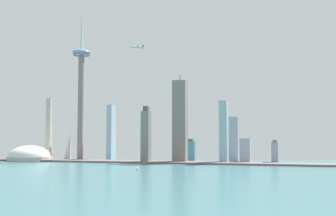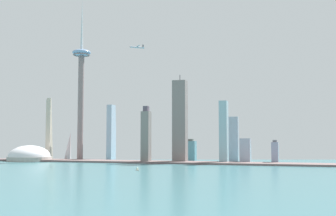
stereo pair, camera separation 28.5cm
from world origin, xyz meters
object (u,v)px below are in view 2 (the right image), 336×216
skyscraper_4 (180,121)px  boat_0 (137,169)px  stadium_dome (29,157)px  skyscraper_3 (275,152)px  skyscraper_9 (111,132)px  skyscraper_0 (224,132)px  skyscraper_6 (51,129)px  observation_tower (81,80)px  skyscraper_5 (146,136)px  skyscraper_1 (245,151)px  skyscraper_8 (234,139)px  airplane (137,47)px  skyscraper_7 (190,151)px  skyscraper_2 (68,143)px

skyscraper_4 → boat_0: size_ratio=15.15×
stadium_dome → boat_0: size_ratio=8.03×
skyscraper_3 → skyscraper_9: size_ratio=0.36×
stadium_dome → skyscraper_0: bearing=4.6°
skyscraper_6 → observation_tower: bearing=-16.1°
observation_tower → skyscraper_5: 221.95m
stadium_dome → boat_0: stadium_dome is taller
skyscraper_1 → skyscraper_6: size_ratio=0.34×
observation_tower → skyscraper_8: (335.57, 75.55, -135.03)m
skyscraper_0 → observation_tower: bearing=178.5°
skyscraper_1 → skyscraper_4: bearing=-169.6°
skyscraper_4 → skyscraper_9: 202.67m
stadium_dome → airplane: airplane is taller
skyscraper_3 → skyscraper_9: (-375.70, 44.69, 42.39)m
skyscraper_0 → skyscraper_7: (-87.28, 63.44, -39.59)m
skyscraper_3 → skyscraper_4: bearing=-171.7°
skyscraper_0 → skyscraper_5: skyscraper_0 is taller
skyscraper_4 → skyscraper_5: 76.09m
stadium_dome → skyscraper_8: (437.46, 119.01, 40.06)m
skyscraper_7 → skyscraper_8: size_ratio=0.50×
skyscraper_4 → skyscraper_8: 138.02m
skyscraper_1 → skyscraper_7: bearing=159.7°
observation_tower → skyscraper_9: (50.65, 55.61, -119.28)m
observation_tower → skyscraper_8: bearing=12.7°
skyscraper_0 → skyscraper_5: 157.52m
skyscraper_2 → skyscraper_9: skyscraper_9 is taller
stadium_dome → airplane: 346.88m
stadium_dome → skyscraper_8: skyscraper_8 is taller
observation_tower → boat_0: bearing=-45.6°
observation_tower → skyscraper_8: observation_tower is taller
skyscraper_8 → stadium_dome: bearing=-164.8°
skyscraper_5 → skyscraper_9: skyscraper_9 is taller
stadium_dome → skyscraper_6: 95.82m
skyscraper_8 → boat_0: size_ratio=8.14×
observation_tower → boat_0: (233.48, -238.65, -182.18)m
skyscraper_9 → airplane: size_ratio=4.85×
boat_0 → skyscraper_9: bearing=-175.8°
skyscraper_5 → skyscraper_1: bearing=15.0°
skyscraper_0 → airplane: size_ratio=4.71×
observation_tower → skyscraper_5: observation_tower is taller
skyscraper_4 → skyscraper_5: bearing=-156.5°
skyscraper_2 → boat_0: bearing=-44.2°
skyscraper_5 → skyscraper_7: size_ratio=2.37×
stadium_dome → skyscraper_5: size_ratio=0.83×
skyscraper_5 → boat_0: (58.51, -194.47, -52.96)m
skyscraper_0 → skyscraper_1: size_ratio=2.51×
skyscraper_4 → skyscraper_6: skyscraper_4 is taller
skyscraper_7 → airplane: (-81.22, -113.80, 212.93)m
skyscraper_2 → skyscraper_9: size_ratio=0.66×
skyscraper_6 → skyscraper_9: size_ratio=1.13×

